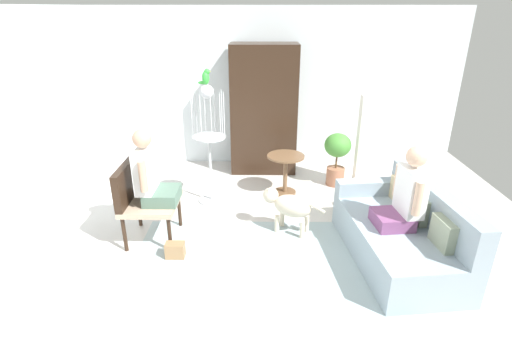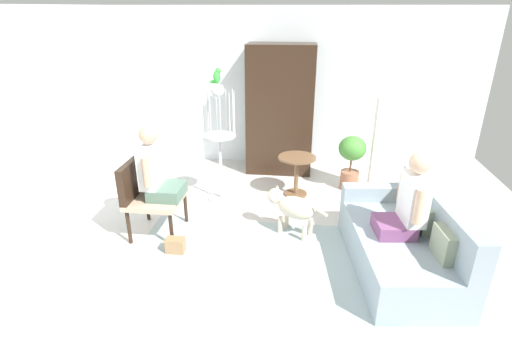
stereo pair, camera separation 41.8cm
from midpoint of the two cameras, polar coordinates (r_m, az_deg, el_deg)
name	(u,v)px [view 2 (the right image)]	position (r m, az deg, el deg)	size (l,w,h in m)	color
ground_plane	(269,250)	(4.54, 4.58, -9.74)	(6.83, 6.83, 0.00)	beige
back_wall	(285,89)	(6.74, 6.02, 13.00)	(6.29, 0.12, 2.52)	silver
left_wall	(19,125)	(5.22, -28.79, 7.08)	(0.12, 6.14, 2.52)	silver
area_rug	(256,264)	(4.29, 2.90, -11.80)	(2.71, 1.82, 0.01)	#9EB2B7
couch	(404,242)	(4.46, 22.97, -8.02)	(1.07, 1.80, 0.81)	#8EA0AD
armchair	(146,190)	(4.74, -13.03, -1.31)	(0.60, 0.67, 0.90)	black
person_on_couch	(408,202)	(4.21, 23.64, -2.77)	(0.46, 0.52, 0.86)	#784370
person_on_armchair	(156,170)	(4.59, -11.59, 1.58)	(0.44, 0.57, 0.84)	#506D5D
round_end_table	(297,170)	(5.67, 7.92, 1.53)	(0.53, 0.53, 0.58)	brown
dog	(292,207)	(4.71, 7.76, -3.69)	(0.72, 0.44, 0.55)	beige
bird_cage_stand	(219,139)	(5.32, -2.99, 6.02)	(0.44, 0.44, 1.61)	silver
parrot	(217,76)	(5.13, -3.22, 14.76)	(0.17, 0.10, 0.19)	green
potted_plant	(351,157)	(6.00, 15.43, 3.36)	(0.39, 0.39, 0.81)	#996047
column_lamp	(379,147)	(5.97, 19.11, 4.65)	(0.20, 0.20, 1.38)	#4C4742
armoire_cabinet	(280,110)	(6.39, 5.38, 10.06)	(1.03, 0.56, 2.00)	black
handbag	(175,245)	(4.49, -8.82, -9.07)	(0.20, 0.13, 0.17)	#99724C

